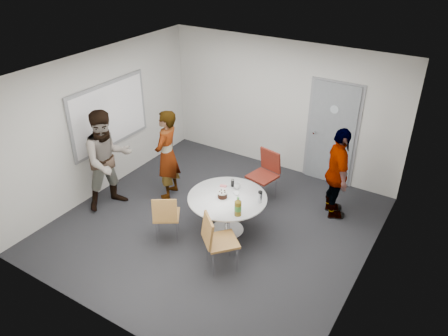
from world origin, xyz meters
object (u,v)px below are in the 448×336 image
Objects in this scene: person_main at (167,155)px; door at (332,134)px; whiteboard at (110,115)px; chair_far at (266,170)px; table at (228,202)px; chair_near_right at (215,237)px; person_left at (108,160)px; chair_near_left at (166,214)px; person_right at (338,174)px.

door is at bearing 118.96° from person_main.
whiteboard reaches higher than chair_far.
person_main is (-1.56, 0.39, 0.27)m from table.
chair_near_right is at bearing -19.74° from whiteboard.
person_main is 0.93× the size of person_left.
whiteboard is 2.01× the size of chair_near_right.
chair_near_left is 1.04m from chair_near_right.
chair_near_right is at bearing -98.49° from door.
chair_far is (-0.26, 2.14, 0.02)m from chair_near_right.
whiteboard is at bearing -158.31° from chair_near_right.
chair_near_right is at bearing -40.84° from chair_near_left.
chair_near_left is 0.50× the size of person_main.
person_main is 1.06m from person_left.
person_left reaches higher than chair_far.
whiteboard is 1.10× the size of person_main.
person_right is (4.08, 1.18, -0.61)m from whiteboard.
person_main reaches higher than person_right.
door is 4.25m from whiteboard.
person_main is (-1.87, 1.25, 0.29)m from chair_near_right.
person_main is (1.19, 0.16, -0.59)m from whiteboard.
chair_far is at bearing -30.98° from person_left.
whiteboard reaches higher than table.
chair_near_right is (-0.50, -3.38, -0.45)m from door.
person_main is at bearing 41.33° from chair_far.
door is at bearing 122.94° from chair_near_right.
door is at bearing 72.20° from table.
person_left is (-1.51, 0.32, 0.41)m from chair_near_left.
person_main is at bearing 165.90° from table.
person_left is (0.51, -0.65, -0.52)m from whiteboard.
whiteboard is 2.21× the size of chair_near_left.
door is 3.63m from chair_near_left.
chair_near_left is (-1.54, -3.25, -0.50)m from door.
chair_near_right is at bearing 109.55° from chair_far.
chair_far is at bearing -121.76° from door.
chair_near_left is at bearing -25.47° from whiteboard.
door reaches higher than person_right.
person_main is at bearing 93.12° from chair_near_left.
chair_near_left is 0.88× the size of chair_far.
person_right is at bearing -64.72° from door.
whiteboard is at bearing 121.06° from chair_near_left.
chair_far is 0.56× the size of person_main.
door is 1.12× the size of whiteboard.
table reaches higher than chair_near_right.
person_left is at bearing 85.51° from person_right.
table is 0.91m from chair_near_right.
chair_far is 0.58× the size of person_right.
table is 1.52× the size of chair_near_left.
person_left is 4.01m from person_right.
chair_near_right reaches higher than chair_near_left.
person_left is at bearing -148.58° from chair_near_right.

